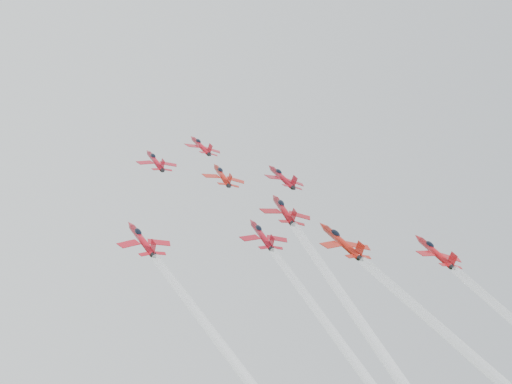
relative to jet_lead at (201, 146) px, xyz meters
name	(u,v)px	position (x,y,z in m)	size (l,w,h in m)	color
jet_lead	(201,146)	(0.00, 0.00, 0.00)	(8.87, 11.16, 7.76)	#AF101E
jet_row2_left	(155,161)	(-13.92, -10.89, -7.20)	(8.43, 10.60, 7.37)	#A60F20
jet_row2_center	(222,175)	(-1.11, -14.61, -9.66)	(9.14, 11.50, 8.00)	#B21B11
jet_row2_right	(282,177)	(13.72, -12.45, -8.22)	(9.71, 12.22, 8.50)	maroon
jet_center	(437,373)	(5.99, -68.74, -45.51)	(10.23, 93.54, 62.47)	maroon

